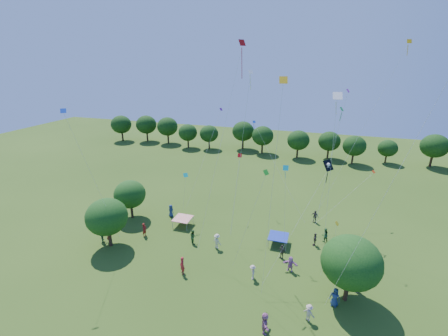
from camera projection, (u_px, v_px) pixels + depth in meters
near_tree_west at (107, 217)px, 33.39m from camera, size 4.59×4.59×5.85m
near_tree_north at (130, 194)px, 39.78m from camera, size 4.13×4.13×5.30m
near_tree_east at (351, 262)px, 25.52m from camera, size 5.07×5.07×6.32m
treeline at (272, 136)px, 67.26m from camera, size 88.01×8.77×6.77m
tent_red_stripe at (183, 218)px, 38.52m from camera, size 2.20×2.20×1.10m
tent_blue at (278, 236)px, 34.60m from camera, size 2.20×2.20×1.10m
crowd_person_0 at (171, 211)px, 40.76m from camera, size 0.99×0.75×1.79m
crowd_person_1 at (182, 265)px, 29.87m from camera, size 0.82×0.82×1.89m
crowd_person_2 at (103, 234)px, 35.33m from camera, size 1.00×0.99×1.85m
crowd_person_3 at (309, 313)px, 24.51m from camera, size 1.12×0.89×1.56m
crowd_person_4 at (315, 216)px, 39.39m from camera, size 1.11×0.84×1.72m
crowd_person_5 at (290, 264)px, 30.31m from camera, size 1.57×0.65×1.65m
crowd_person_6 at (335, 297)px, 25.95m from camera, size 0.98×0.71×1.79m
crowd_person_7 at (109, 236)px, 35.02m from camera, size 0.76×0.67×1.71m
crowd_person_8 at (193, 236)px, 34.95m from camera, size 0.92×0.91×1.70m
crowd_person_9 at (217, 241)px, 33.94m from camera, size 1.29×1.01×1.80m
crowd_person_10 at (315, 239)px, 34.48m from camera, size 0.46×0.96×1.61m
crowd_person_11 at (265, 323)px, 23.39m from camera, size 1.02×1.83×1.85m
crowd_person_12 at (360, 270)px, 29.52m from camera, size 0.56×0.84×1.56m
crowd_person_13 at (144, 230)px, 36.29m from camera, size 0.44×0.66×1.73m
crowd_person_14 at (325, 235)px, 35.23m from camera, size 0.96×0.85×1.73m
crowd_person_15 at (253, 272)px, 29.18m from camera, size 0.70×1.10×1.56m
crowd_person_16 at (282, 252)px, 32.24m from camera, size 1.06×0.85×1.65m
crowd_person_17 at (357, 282)px, 27.65m from camera, size 1.17×1.83×1.84m
pirate_kite at (327, 168)px, 28.10m from camera, size 5.21×7.24×10.08m
red_high_kite at (234, 85)px, 29.65m from camera, size 3.37×6.02×20.85m
small_kite_0 at (413, 144)px, 18.71m from camera, size 5.49×0.56×20.12m
small_kite_1 at (360, 184)px, 37.93m from camera, size 6.86×6.27×5.65m
small_kite_2 at (278, 134)px, 22.46m from camera, size 0.81×2.29×17.87m
small_kite_3 at (337, 132)px, 35.61m from camera, size 1.81×4.35×13.73m
small_kite_4 at (267, 148)px, 40.21m from camera, size 8.40×6.66×11.05m
small_kite_5 at (211, 138)px, 40.62m from camera, size 3.17×6.74×12.79m
small_kite_6 at (334, 131)px, 23.64m from camera, size 0.90×0.58×16.67m
small_kite_7 at (285, 180)px, 31.02m from camera, size 0.91×1.63×8.75m
small_kite_8 at (238, 171)px, 35.27m from camera, size 0.50×4.21×8.53m
small_kite_9 at (378, 101)px, 32.32m from camera, size 7.83×3.44×20.97m
small_kite_10 at (336, 230)px, 27.74m from camera, size 0.40×2.00×5.14m
small_kite_11 at (259, 193)px, 26.58m from camera, size 2.96×0.95×10.02m
small_kite_12 at (80, 149)px, 28.56m from camera, size 2.00×3.35×14.89m
small_kite_13 at (337, 135)px, 33.06m from camera, size 1.96×0.83×16.10m
small_kite_14 at (244, 129)px, 28.81m from camera, size 2.33×1.66×18.14m
small_kite_15 at (185, 179)px, 38.07m from camera, size 1.08×0.66×5.46m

